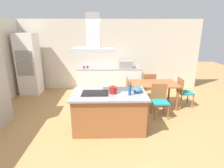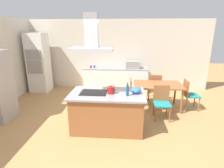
# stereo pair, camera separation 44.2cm
# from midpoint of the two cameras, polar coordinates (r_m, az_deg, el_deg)

# --- Properties ---
(ground) EXTENTS (16.00, 16.00, 0.00)m
(ground) POSITION_cam_midpoint_polar(r_m,az_deg,el_deg) (5.83, 2.27, -6.35)
(ground) COLOR tan
(wall_back) EXTENTS (7.20, 0.10, 2.70)m
(wall_back) POSITION_cam_midpoint_polar(r_m,az_deg,el_deg) (7.18, 2.97, 9.21)
(wall_back) COLOR beige
(wall_back) RESTS_ON ground
(kitchen_island) EXTENTS (1.72, 0.99, 0.90)m
(kitchen_island) POSITION_cam_midpoint_polar(r_m,az_deg,el_deg) (4.28, 1.51, -8.59)
(kitchen_island) COLOR #995B33
(kitchen_island) RESTS_ON ground
(cooktop) EXTENTS (0.60, 0.44, 0.01)m
(cooktop) POSITION_cam_midpoint_polar(r_m,az_deg,el_deg) (4.13, -2.85, -2.76)
(cooktop) COLOR black
(cooktop) RESTS_ON kitchen_island
(tea_kettle) EXTENTS (0.22, 0.17, 0.19)m
(tea_kettle) POSITION_cam_midpoint_polar(r_m,az_deg,el_deg) (4.06, 2.82, -1.97)
(tea_kettle) COLOR #B21E19
(tea_kettle) RESTS_ON kitchen_island
(olive_oil_bottle) EXTENTS (0.06, 0.06, 0.29)m
(olive_oil_bottle) POSITION_cam_midpoint_polar(r_m,az_deg,el_deg) (3.95, 8.14, -2.04)
(olive_oil_bottle) COLOR navy
(olive_oil_bottle) RESTS_ON kitchen_island
(mixing_bowl) EXTENTS (0.23, 0.23, 0.13)m
(mixing_bowl) POSITION_cam_midpoint_polar(r_m,az_deg,el_deg) (4.15, 10.69, -2.12)
(mixing_bowl) COLOR #2D6BB7
(mixing_bowl) RESTS_ON kitchen_island
(back_counter) EXTENTS (2.42, 0.62, 0.90)m
(back_counter) POSITION_cam_midpoint_polar(r_m,az_deg,el_deg) (6.99, 2.98, 1.48)
(back_counter) COLOR white
(back_counter) RESTS_ON ground
(countertop_microwave) EXTENTS (0.50, 0.38, 0.28)m
(countertop_microwave) POSITION_cam_midpoint_polar(r_m,az_deg,el_deg) (6.87, 8.38, 6.10)
(countertop_microwave) COLOR #9E9993
(countertop_microwave) RESTS_ON back_counter
(coffee_mug_red) EXTENTS (0.08, 0.08, 0.09)m
(coffee_mug_red) POSITION_cam_midpoint_polar(r_m,az_deg,el_deg) (6.92, -4.94, 5.49)
(coffee_mug_red) COLOR red
(coffee_mug_red) RESTS_ON back_counter
(coffee_mug_blue) EXTENTS (0.08, 0.08, 0.09)m
(coffee_mug_blue) POSITION_cam_midpoint_polar(r_m,az_deg,el_deg) (6.97, -3.81, 5.59)
(coffee_mug_blue) COLOR #2D56B2
(coffee_mug_blue) RESTS_ON back_counter
(wall_oven_stack) EXTENTS (0.70, 0.66, 2.20)m
(wall_oven_stack) POSITION_cam_midpoint_polar(r_m,az_deg,el_deg) (7.30, -20.74, 6.31)
(wall_oven_stack) COLOR white
(wall_oven_stack) RESTS_ON ground
(dining_table) EXTENTS (1.40, 0.90, 0.75)m
(dining_table) POSITION_cam_midpoint_polar(r_m,az_deg,el_deg) (5.56, 16.66, -0.91)
(dining_table) COLOR #995B33
(dining_table) RESTS_ON ground
(chair_at_left_end) EXTENTS (0.42, 0.42, 0.89)m
(chair_at_left_end) POSITION_cam_midpoint_polar(r_m,az_deg,el_deg) (5.49, 7.14, -2.30)
(chair_at_left_end) COLOR teal
(chair_at_left_end) RESTS_ON ground
(chair_facing_back_wall) EXTENTS (0.42, 0.42, 0.89)m
(chair_facing_back_wall) POSITION_cam_midpoint_polar(r_m,az_deg,el_deg) (6.23, 15.32, -0.46)
(chair_facing_back_wall) COLOR teal
(chair_facing_back_wall) RESTS_ON ground
(chair_at_right_end) EXTENTS (0.42, 0.42, 0.89)m
(chair_at_right_end) POSITION_cam_midpoint_polar(r_m,az_deg,el_deg) (5.87, 25.30, -2.55)
(chair_at_right_end) COLOR teal
(chair_at_right_end) RESTS_ON ground
(chair_facing_island) EXTENTS (0.42, 0.42, 0.89)m
(chair_facing_island) POSITION_cam_midpoint_polar(r_m,az_deg,el_deg) (5.00, 18.03, -4.94)
(chair_facing_island) COLOR teal
(chair_facing_island) RESTS_ON ground
(range_hood) EXTENTS (0.90, 0.55, 0.78)m
(range_hood) POSITION_cam_midpoint_polar(r_m,az_deg,el_deg) (3.90, -3.11, 14.04)
(range_hood) COLOR #ADADB2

